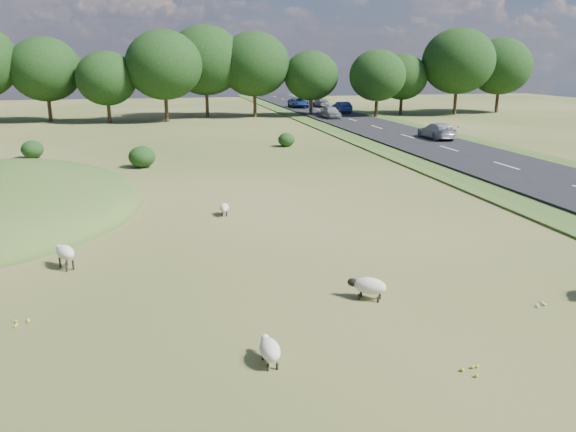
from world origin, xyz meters
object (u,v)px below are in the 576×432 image
Objects in this scene: sheep_2 at (269,349)px; sheep_5 at (224,208)px; car_5 at (321,103)px; sheep_1 at (65,252)px; car_1 at (342,107)px; car_6 at (298,103)px; sheep_3 at (369,286)px; car_3 at (437,131)px; car_2 at (331,112)px.

sheep_2 reaches higher than sheep_5.
car_5 is (22.04, 60.28, 0.53)m from sheep_5.
car_5 reaches higher than sheep_1.
sheep_2 is at bearing 70.51° from car_1.
sheep_1 is 62.42m from car_1.
car_6 is (-3.80, 9.98, -0.02)m from car_1.
sheep_3 is at bearing -52.42° from sheep_2.
car_3 is at bearing -76.06° from sheep_1.
sheep_3 is at bearing -105.73° from car_2.
car_6 is (-3.80, 38.11, 0.02)m from car_3.
car_2 is (15.01, 53.31, 0.54)m from sheep_3.
car_1 is 1.02× the size of car_5.
car_2 reaches higher than car_5.
sheep_2 is 42.05m from car_3.
car_3 is at bearing -84.31° from car_6.
car_2 is at bearing -71.93° from sheep_3.
car_2 is at bearing -90.00° from car_6.
sheep_2 is 0.22× the size of car_3.
sheep_1 is 0.24× the size of car_3.
car_5 is at bearing 8.57° from car_6.
sheep_2 is at bearing 5.61° from sheep_5.
car_3 is at bearing 90.00° from car_1.
car_1 is at bearing -90.00° from car_3.
car_1 is 0.86× the size of car_6.
sheep_2 is 59.44m from car_2.
car_3 is at bearing -79.70° from car_2.
car_3 is (28.34, 27.48, 0.37)m from sheep_1.
sheep_1 is 0.98× the size of sheep_3.
car_2 is at bearing 164.35° from sheep_5.
sheep_1 is at bearing -110.51° from car_6.
car_6 is at bearing 170.58° from sheep_5.
sheep_3 is 72.09m from car_6.
sheep_3 is 63.39m from car_1.
car_1 is at bearing -21.91° from sheep_2.
sheep_5 is 0.23× the size of car_1.
car_6 reaches higher than sheep_2.
car_6 is at bearing 90.00° from car_2.
sheep_3 is 0.23× the size of car_6.
sheep_2 is at bearing 73.79° from sheep_3.
sheep_2 is 77.53m from car_5.
sheep_2 is 0.90× the size of sheep_3.
car_1 is at bearing 90.00° from car_5.
sheep_3 is at bearing 75.17° from car_5.
car_6 reaches higher than sheep_1.
sheep_1 is at bearing -116.89° from car_2.
car_1 reaches higher than sheep_5.
car_6 is (0.00, 17.20, -0.00)m from car_2.
car_3 is at bearing -34.81° from sheep_2.
sheep_5 is at bearing -113.23° from car_2.
car_1 reaches higher than car_6.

